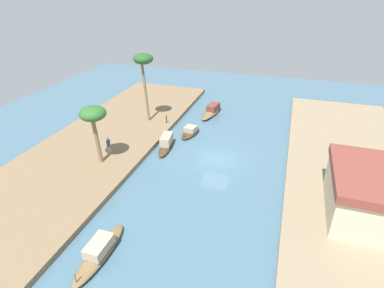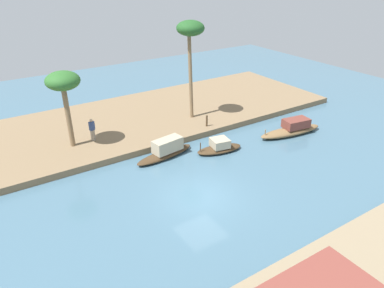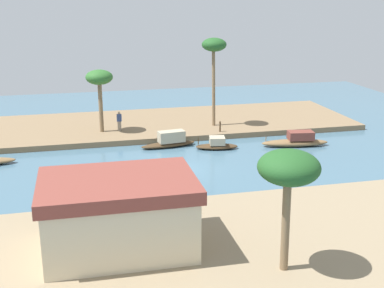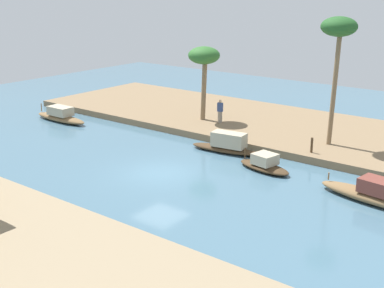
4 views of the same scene
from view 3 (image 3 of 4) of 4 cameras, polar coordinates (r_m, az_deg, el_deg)
name	(u,v)px [view 3 (image 3 of 4)]	position (r m, az deg, el deg)	size (l,w,h in m)	color
river_water	(174,169)	(35.28, -2.01, -2.79)	(60.76, 60.76, 0.00)	#476B7F
riverbank_left	(148,125)	(46.37, -4.92, 2.17)	(37.15, 10.99, 0.45)	#846B4C
riverbank_right	(224,244)	(24.66, 3.56, -11.12)	(37.15, 10.99, 0.45)	#937F60
sampan_midstream	(296,141)	(41.19, 11.59, 0.37)	(5.45, 2.00, 1.20)	brown
sampan_with_red_awning	(170,141)	(40.20, -2.50, 0.37)	(4.55, 1.72, 1.26)	#47331E
sampan_downstream_large	(217,145)	(39.72, 2.80, -0.06)	(3.45, 1.81, 0.96)	#47331E
person_on_near_bank	(119,122)	(43.64, -8.12, 2.45)	(0.41, 0.36, 1.62)	gray
mooring_post	(220,127)	(42.90, 3.15, 1.96)	(0.14, 0.14, 0.89)	#4C3823
palm_tree_left_near	(214,49)	(44.09, 2.48, 10.60)	(2.11, 2.11, 7.59)	#7F6647
palm_tree_left_far	(99,79)	(42.86, -10.31, 7.12)	(2.23, 2.23, 5.21)	#7F6647
palm_tree_right_tall	(289,170)	(20.77, 10.75, -2.90)	(2.54, 2.54, 5.22)	#7F6647
riverside_building	(119,213)	(23.28, -8.18, -7.69)	(6.95, 4.92, 3.38)	beige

